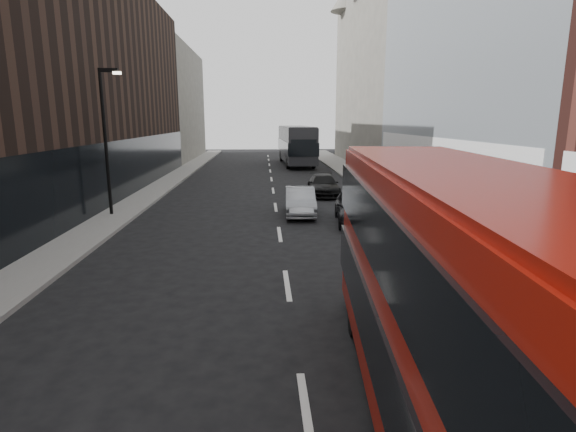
{
  "coord_description": "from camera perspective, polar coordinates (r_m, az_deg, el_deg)",
  "views": [
    {
      "loc": [
        -0.67,
        -4.49,
        4.78
      ],
      "look_at": [
        -0.08,
        6.09,
        2.5
      ],
      "focal_mm": 28.0,
      "sensor_mm": 36.0,
      "label": 1
    }
  ],
  "objects": [
    {
      "name": "sidewalk_right",
      "position": [
        30.96,
        12.18,
        3.14
      ],
      "size": [
        3.0,
        80.0,
        0.15
      ],
      "primitive_type": "cube",
      "color": "slate",
      "rests_on": "ground"
    },
    {
      "name": "sidewalk_left",
      "position": [
        30.75,
        -16.95,
        2.82
      ],
      "size": [
        2.0,
        80.0,
        0.15
      ],
      "primitive_type": "cube",
      "color": "slate",
      "rests_on": "ground"
    },
    {
      "name": "building_modern_block",
      "position": [
        28.69,
        23.64,
        21.47
      ],
      "size": [
        5.03,
        22.0,
        20.0
      ],
      "color": "#999DA3",
      "rests_on": "ground"
    },
    {
      "name": "building_victorian",
      "position": [
        50.2,
        11.25,
        17.51
      ],
      "size": [
        6.5,
        24.0,
        21.0
      ],
      "color": "#625F56",
      "rests_on": "ground"
    },
    {
      "name": "building_left_mid",
      "position": [
        36.22,
        -21.32,
        14.87
      ],
      "size": [
        5.0,
        24.0,
        14.0
      ],
      "primitive_type": "cube",
      "color": "black",
      "rests_on": "ground"
    },
    {
      "name": "building_left_far",
      "position": [
        57.55,
        -14.43,
        13.5
      ],
      "size": [
        5.0,
        20.0,
        13.0
      ],
      "primitive_type": "cube",
      "color": "#625F56",
      "rests_on": "ground"
    },
    {
      "name": "street_lamp",
      "position": [
        23.73,
        -22.07,
        9.83
      ],
      "size": [
        1.06,
        0.22,
        7.0
      ],
      "color": "black",
      "rests_on": "sidewalk_left"
    },
    {
      "name": "red_bus",
      "position": [
        7.05,
        20.37,
        -9.25
      ],
      "size": [
        3.31,
        10.41,
        4.15
      ],
      "rotation": [
        0.0,
        0.0,
        -0.09
      ],
      "color": "#AB160A",
      "rests_on": "ground"
    },
    {
      "name": "grey_bus",
      "position": [
        48.66,
        1.05,
        9.1
      ],
      "size": [
        3.45,
        12.75,
        4.08
      ],
      "rotation": [
        0.0,
        0.0,
        0.04
      ],
      "color": "black",
      "rests_on": "ground"
    },
    {
      "name": "car_a",
      "position": [
        21.24,
        8.56,
        1.09
      ],
      "size": [
        2.2,
        4.58,
        1.51
      ],
      "primitive_type": "imported",
      "rotation": [
        0.0,
        0.0,
        -0.1
      ],
      "color": "black",
      "rests_on": "ground"
    },
    {
      "name": "car_b",
      "position": [
        22.93,
        1.55,
        1.89
      ],
      "size": [
        1.66,
        4.3,
        1.4
      ],
      "primitive_type": "imported",
      "rotation": [
        0.0,
        0.0,
        -0.04
      ],
      "color": "gray",
      "rests_on": "ground"
    },
    {
      "name": "car_c",
      "position": [
        29.05,
        4.52,
        3.95
      ],
      "size": [
        1.97,
        4.57,
        1.31
      ],
      "primitive_type": "imported",
      "rotation": [
        0.0,
        0.0,
        -0.03
      ],
      "color": "black",
      "rests_on": "ground"
    }
  ]
}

